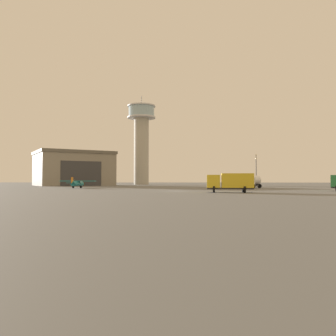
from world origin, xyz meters
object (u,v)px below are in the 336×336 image
light_post_west (256,167)px  airplane_teal (77,183)px  truck_box_yellow (231,182)px  light_post_east (256,169)px  control_tower (141,136)px  truck_fuel_tanker_white (252,181)px

light_post_west → airplane_teal: bearing=-148.8°
truck_box_yellow → light_post_west: bearing=-102.3°
truck_box_yellow → light_post_west: 54.93m
airplane_teal → light_post_east: 49.83m
control_tower → truck_box_yellow: (28.67, -85.46, -18.20)m
airplane_teal → control_tower: bearing=-1.5°
control_tower → truck_fuel_tanker_white: control_tower is taller
truck_fuel_tanker_white → light_post_east: light_post_east is taller
light_post_west → light_post_east: size_ratio=1.19×
truck_box_yellow → truck_fuel_tanker_white: bearing=-103.8°
airplane_teal → light_post_west: size_ratio=0.89×
control_tower → airplane_teal: 63.27m
truck_box_yellow → light_post_east: light_post_east is taller
airplane_teal → light_post_west: light_post_west is taller
control_tower → truck_fuel_tanker_white: size_ratio=5.23×
truck_box_yellow → light_post_east: size_ratio=0.86×
light_post_west → light_post_east: 7.45m
truck_fuel_tanker_white → light_post_west: size_ratio=0.71×
airplane_teal → truck_box_yellow: 42.20m
truck_fuel_tanker_white → light_post_east: size_ratio=0.84×
truck_fuel_tanker_white → airplane_teal: bearing=-56.4°
truck_box_yellow → truck_fuel_tanker_white: (7.62, 29.02, -0.01)m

